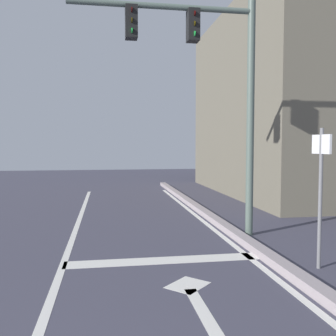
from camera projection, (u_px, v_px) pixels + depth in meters
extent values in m
cube|color=silver|center=(61.00, 269.00, 5.93)|extent=(0.12, 20.00, 0.01)
cube|color=silver|center=(252.00, 260.00, 6.44)|extent=(0.12, 20.00, 0.01)
cube|color=silver|center=(163.00, 260.00, 6.39)|extent=(3.30, 0.40, 0.01)
cube|color=silver|center=(203.00, 311.00, 4.43)|extent=(0.16, 1.40, 0.01)
cube|color=silver|center=(188.00, 285.00, 5.27)|extent=(0.71, 0.71, 0.01)
cube|color=#9E9194|center=(266.00, 255.00, 6.47)|extent=(0.24, 24.00, 0.14)
cylinder|color=#53645A|center=(250.00, 119.00, 8.06)|extent=(0.16, 0.16, 5.00)
cylinder|color=#53645A|center=(163.00, 6.00, 7.62)|extent=(3.78, 0.12, 0.12)
cube|color=black|center=(193.00, 26.00, 7.74)|extent=(0.24, 0.28, 0.64)
cylinder|color=#3A0605|center=(195.00, 13.00, 7.58)|extent=(0.02, 0.10, 0.10)
cylinder|color=#3C3106|center=(195.00, 23.00, 7.59)|extent=(0.02, 0.10, 0.10)
cylinder|color=green|center=(195.00, 34.00, 7.60)|extent=(0.02, 0.10, 0.10)
cube|color=black|center=(131.00, 22.00, 7.54)|extent=(0.24, 0.28, 0.64)
cylinder|color=#3A0605|center=(132.00, 10.00, 7.38)|extent=(0.02, 0.10, 0.10)
cylinder|color=#3C3106|center=(132.00, 20.00, 7.39)|extent=(0.02, 0.10, 0.10)
cylinder|color=green|center=(132.00, 30.00, 7.40)|extent=(0.02, 0.10, 0.10)
cylinder|color=slate|center=(320.00, 199.00, 5.93)|extent=(0.06, 0.06, 2.21)
cube|color=white|center=(322.00, 144.00, 5.87)|extent=(0.07, 0.44, 0.30)
cube|color=#696353|center=(331.00, 105.00, 15.44)|extent=(8.97, 9.78, 7.17)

